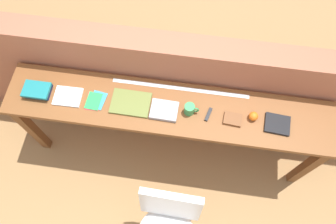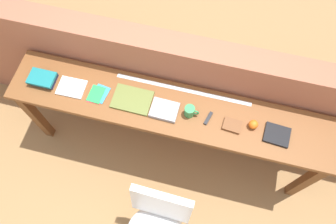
% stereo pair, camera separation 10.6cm
% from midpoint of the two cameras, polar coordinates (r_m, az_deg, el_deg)
% --- Properties ---
extents(ground_plane, '(40.00, 40.00, 0.00)m').
position_cam_midpoint_polar(ground_plane, '(3.18, -1.62, -10.97)').
color(ground_plane, '#9E7547').
extents(brick_wall_back, '(6.00, 0.20, 1.21)m').
position_cam_midpoint_polar(brick_wall_back, '(2.84, 0.05, 4.54)').
color(brick_wall_back, '#9E5B42').
rests_on(brick_wall_back, ground).
extents(sideboard, '(2.50, 0.44, 0.88)m').
position_cam_midpoint_polar(sideboard, '(2.57, -1.02, -0.55)').
color(sideboard, brown).
rests_on(sideboard, ground).
extents(book_stack_leftmost, '(0.20, 0.15, 0.06)m').
position_cam_midpoint_polar(book_stack_leftmost, '(2.68, -22.80, 3.45)').
color(book_stack_leftmost, navy).
rests_on(book_stack_leftmost, sideboard).
extents(magazine_cycling, '(0.21, 0.17, 0.02)m').
position_cam_midpoint_polar(magazine_cycling, '(2.61, -18.15, 2.53)').
color(magazine_cycling, white).
rests_on(magazine_cycling, sideboard).
extents(pamphlet_pile_colourful, '(0.15, 0.17, 0.01)m').
position_cam_midpoint_polar(pamphlet_pile_colourful, '(2.54, -13.77, 1.88)').
color(pamphlet_pile_colourful, '#E5334C').
rests_on(pamphlet_pile_colourful, sideboard).
extents(book_open_centre, '(0.29, 0.21, 0.02)m').
position_cam_midpoint_polar(book_open_centre, '(2.47, -7.73, 1.52)').
color(book_open_centre, olive).
rests_on(book_open_centre, sideboard).
extents(book_grey_hardcover, '(0.20, 0.16, 0.03)m').
position_cam_midpoint_polar(book_grey_hardcover, '(2.42, -1.92, 0.23)').
color(book_grey_hardcover, '#9E9EA3').
rests_on(book_grey_hardcover, sideboard).
extents(mug, '(0.11, 0.08, 0.09)m').
position_cam_midpoint_polar(mug, '(2.39, 2.55, 0.44)').
color(mug, '#338C4C').
rests_on(mug, sideboard).
extents(multitool_folded, '(0.05, 0.11, 0.02)m').
position_cam_midpoint_polar(multitool_folded, '(2.42, 5.82, -0.48)').
color(multitool_folded, black).
rests_on(multitool_folded, sideboard).
extents(leather_journal_brown, '(0.14, 0.11, 0.02)m').
position_cam_midpoint_polar(leather_journal_brown, '(2.43, 9.97, -1.29)').
color(leather_journal_brown, brown).
rests_on(leather_journal_brown, sideboard).
extents(sports_ball_small, '(0.07, 0.07, 0.07)m').
position_cam_midpoint_polar(sports_ball_small, '(2.44, 13.47, -0.78)').
color(sports_ball_small, orange).
rests_on(sports_ball_small, sideboard).
extents(book_repair_rightmost, '(0.19, 0.17, 0.02)m').
position_cam_midpoint_polar(book_repair_rightmost, '(2.49, 17.36, -2.09)').
color(book_repair_rightmost, black).
rests_on(book_repair_rightmost, sideboard).
extents(ruler_metal_back_edge, '(1.06, 0.03, 0.00)m').
position_cam_midpoint_polar(ruler_metal_back_edge, '(2.52, 0.95, 4.08)').
color(ruler_metal_back_edge, silver).
rests_on(ruler_metal_back_edge, sideboard).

